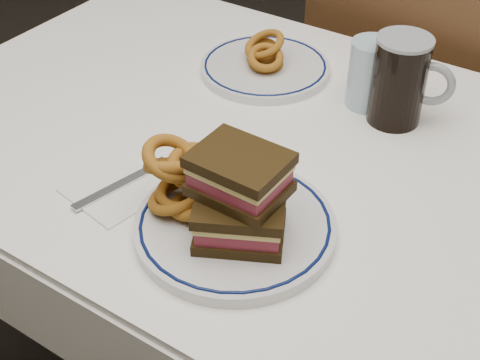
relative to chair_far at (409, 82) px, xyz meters
The scene contains 11 objects.
dining_table 0.67m from the chair_far, 94.24° to the right, with size 1.27×0.87×0.75m.
chair_far is the anchor object (origin of this frame).
main_plate 0.91m from the chair_far, 86.14° to the right, with size 0.29×0.29×0.02m.
reuben_sandwich 0.94m from the chair_far, 85.14° to the right, with size 0.15×0.14×0.13m.
onion_rings_main 0.92m from the chair_far, 90.93° to the right, with size 0.14×0.13×0.13m.
ketchup_ramekin 0.82m from the chair_far, 87.09° to the right, with size 0.05×0.05×0.03m.
beer_mug 0.57m from the chair_far, 74.44° to the right, with size 0.14×0.10×0.16m.
water_glass 0.54m from the chair_far, 81.43° to the right, with size 0.08×0.08×0.13m, color #9CBAC9.
far_plate 0.53m from the chair_far, 107.80° to the right, with size 0.25×0.25×0.02m.
onion_rings_far 0.54m from the chair_far, 108.47° to the right, with size 0.11×0.11×0.08m.
napkin_fork 0.94m from the chair_far, 99.29° to the right, with size 0.15×0.18×0.01m.
Camera 1 is at (0.50, -0.80, 1.41)m, focal length 50.00 mm.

